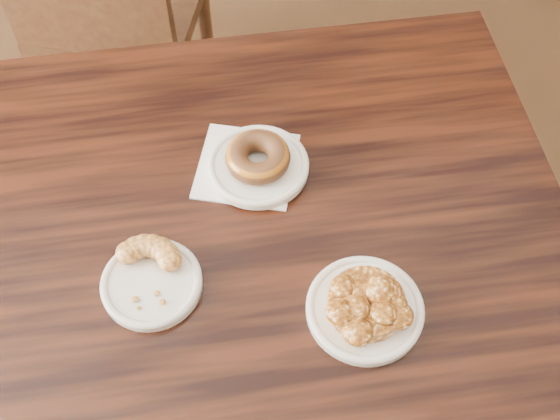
{
  "coord_description": "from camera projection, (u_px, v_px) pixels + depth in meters",
  "views": [
    {
      "loc": [
        -0.21,
        -0.64,
        1.64
      ],
      "look_at": [
        -0.13,
        -0.09,
        0.8
      ],
      "focal_mm": 45.0,
      "sensor_mm": 36.0,
      "label": 1
    }
  ],
  "objects": [
    {
      "name": "cafe_table",
      "position": [
        272.0,
        352.0,
        1.34
      ],
      "size": [
        0.94,
        0.94,
        0.75
      ],
      "primitive_type": "cube",
      "rotation": [
        0.0,
        0.0,
        -0.0
      ],
      "color": "black",
      "rests_on": "floor"
    },
    {
      "name": "chair_far",
      "position": [
        121.0,
        7.0,
        1.77
      ],
      "size": [
        0.54,
        0.54,
        0.9
      ],
      "primitive_type": null,
      "rotation": [
        0.0,
        0.0,
        2.82
      ],
      "color": "black",
      "rests_on": "floor"
    },
    {
      "name": "cruller_fragment",
      "position": [
        149.0,
        276.0,
        0.98
      ],
      "size": [
        0.12,
        0.12,
        0.03
      ],
      "primitive_type": null,
      "color": "brown",
      "rests_on": "plate_cruller"
    },
    {
      "name": "plate_cruller",
      "position": [
        152.0,
        284.0,
        1.0
      ],
      "size": [
        0.14,
        0.14,
        0.01
      ],
      "primitive_type": "cylinder",
      "color": "silver",
      "rests_on": "cafe_table"
    },
    {
      "name": "napkin",
      "position": [
        247.0,
        166.0,
        1.12
      ],
      "size": [
        0.19,
        0.19,
        0.0
      ],
      "primitive_type": "cube",
      "rotation": [
        0.0,
        0.0,
        -0.31
      ],
      "color": "white",
      "rests_on": "cafe_table"
    },
    {
      "name": "plate_donut",
      "position": [
        258.0,
        166.0,
        1.11
      ],
      "size": [
        0.16,
        0.16,
        0.01
      ],
      "primitive_type": "cylinder",
      "color": "white",
      "rests_on": "napkin"
    },
    {
      "name": "floor",
      "position": [
        326.0,
        353.0,
        1.74
      ],
      "size": [
        5.0,
        5.0,
        0.0
      ],
      "primitive_type": "plane",
      "color": "black",
      "rests_on": "ground"
    },
    {
      "name": "plate_fritter",
      "position": [
        365.0,
        309.0,
        0.97
      ],
      "size": [
        0.16,
        0.16,
        0.01
      ],
      "primitive_type": "cylinder",
      "color": "white",
      "rests_on": "cafe_table"
    },
    {
      "name": "glazed_donut",
      "position": [
        258.0,
        157.0,
        1.09
      ],
      "size": [
        0.1,
        0.1,
        0.04
      ],
      "primitive_type": "torus",
      "color": "#955615",
      "rests_on": "plate_donut"
    },
    {
      "name": "apple_fritter",
      "position": [
        366.0,
        302.0,
        0.95
      ],
      "size": [
        0.15,
        0.15,
        0.04
      ],
      "primitive_type": null,
      "color": "#441E07",
      "rests_on": "plate_fritter"
    }
  ]
}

